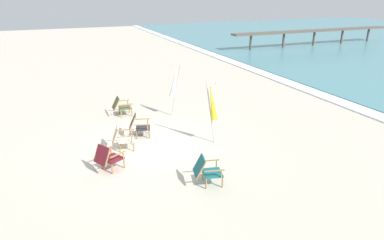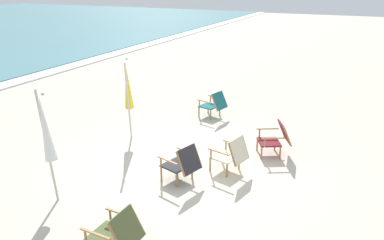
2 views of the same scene
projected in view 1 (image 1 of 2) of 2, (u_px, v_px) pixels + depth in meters
ground_plane at (148, 143)px, 11.49m from camera, size 80.00×80.00×0.00m
surf_band at (359, 108)px, 14.90m from camera, size 80.00×1.10×0.06m
beach_chair_back_right at (207, 170)px, 8.94m from camera, size 0.73×0.85×0.79m
beach_chair_front_left at (138, 125)px, 11.91m from camera, size 0.75×0.85×0.80m
beach_chair_mid_center at (121, 106)px, 13.91m from camera, size 0.61×0.77×0.79m
beach_chair_back_left at (122, 137)px, 10.95m from camera, size 0.72×0.81×0.81m
beach_chair_far_center at (108, 157)px, 9.63m from camera, size 0.84×0.90×0.80m
umbrella_furled_white at (174, 83)px, 13.60m from camera, size 0.38×0.49×2.10m
umbrella_furled_yellow at (212, 103)px, 11.18m from camera, size 0.51×0.39×2.10m
pier_distant at (315, 31)px, 30.96m from camera, size 0.90×16.77×1.48m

